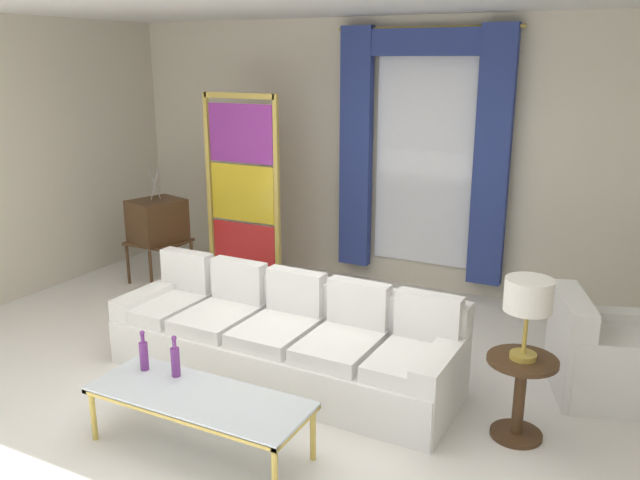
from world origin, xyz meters
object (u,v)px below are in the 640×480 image
at_px(armchair_white, 601,359).
at_px(round_side_table, 520,390).
at_px(bottle_crystal_tall, 175,360).
at_px(stained_glass_divider, 243,197).
at_px(bottle_blue_decanter, 144,354).
at_px(couch_white_long, 286,340).
at_px(peacock_figurine, 255,286).
at_px(vintage_tv, 157,223).
at_px(coffee_table, 199,399).
at_px(table_lamp_brass, 528,299).

bearing_deg(armchair_white, round_side_table, -115.94).
bearing_deg(armchair_white, bottle_crystal_tall, -143.79).
bearing_deg(round_side_table, stained_glass_divider, 152.89).
relative_size(bottle_blue_decanter, round_side_table, 0.51).
xyz_separation_m(couch_white_long, bottle_blue_decanter, (-0.53, -1.10, 0.22)).
distance_m(couch_white_long, round_side_table, 1.91).
relative_size(bottle_crystal_tall, peacock_figurine, 0.51).
height_order(vintage_tv, round_side_table, vintage_tv).
bearing_deg(coffee_table, round_side_table, 31.30).
bearing_deg(vintage_tv, peacock_figurine, -4.92).
bearing_deg(bottle_crystal_tall, stained_glass_divider, 114.46).
bearing_deg(peacock_figurine, bottle_crystal_tall, -70.22).
relative_size(bottle_crystal_tall, round_side_table, 0.51).
bearing_deg(bottle_crystal_tall, peacock_figurine, 109.78).
bearing_deg(table_lamp_brass, bottle_blue_decanter, -157.26).
height_order(coffee_table, bottle_crystal_tall, bottle_crystal_tall).
bearing_deg(vintage_tv, coffee_table, -45.37).
distance_m(coffee_table, bottle_crystal_tall, 0.37).
height_order(couch_white_long, coffee_table, couch_white_long).
bearing_deg(coffee_table, bottle_blue_decanter, 168.31).
relative_size(couch_white_long, coffee_table, 1.91).
xyz_separation_m(vintage_tv, table_lamp_brass, (4.38, -1.41, 0.30)).
height_order(bottle_crystal_tall, armchair_white, armchair_white).
xyz_separation_m(couch_white_long, peacock_figurine, (-1.09, 1.21, -0.09)).
bearing_deg(table_lamp_brass, peacock_figurine, 156.73).
xyz_separation_m(coffee_table, vintage_tv, (-2.51, 2.54, 0.35)).
relative_size(couch_white_long, stained_glass_divider, 1.34).
xyz_separation_m(bottle_crystal_tall, round_side_table, (2.17, 0.99, -0.18)).
distance_m(peacock_figurine, round_side_table, 3.26).
bearing_deg(table_lamp_brass, armchair_white, 64.06).
height_order(armchair_white, round_side_table, armchair_white).
xyz_separation_m(coffee_table, table_lamp_brass, (1.87, 1.14, 0.65)).
xyz_separation_m(couch_white_long, round_side_table, (1.91, -0.08, 0.05)).
relative_size(peacock_figurine, table_lamp_brass, 1.05).
bearing_deg(coffee_table, armchair_white, 41.65).
bearing_deg(peacock_figurine, bottle_blue_decanter, -76.40).
height_order(armchair_white, peacock_figurine, armchair_white).
bearing_deg(armchair_white, bottle_blue_decanter, -145.98).
bearing_deg(stained_glass_divider, couch_white_long, -47.78).
height_order(stained_glass_divider, round_side_table, stained_glass_divider).
height_order(bottle_blue_decanter, table_lamp_brass, table_lamp_brass).
distance_m(vintage_tv, round_side_table, 4.62).
bearing_deg(couch_white_long, vintage_tv, 151.82).
relative_size(couch_white_long, bottle_blue_decanter, 9.72).
xyz_separation_m(couch_white_long, vintage_tv, (-2.48, 1.33, 0.42)).
distance_m(stained_glass_divider, peacock_figurine, 1.05).
xyz_separation_m(vintage_tv, peacock_figurine, (1.39, -0.12, -0.51)).
bearing_deg(armchair_white, vintage_tv, 174.35).
bearing_deg(table_lamp_brass, stained_glass_divider, 152.89).
xyz_separation_m(coffee_table, armchair_white, (2.32, 2.07, -0.09)).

